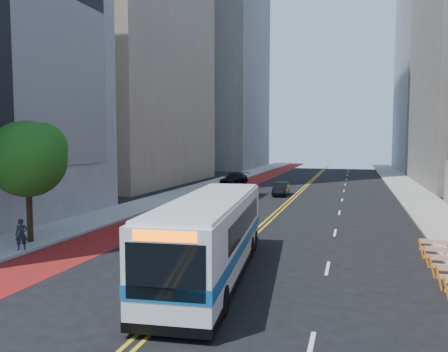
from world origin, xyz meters
name	(u,v)px	position (x,y,z in m)	size (l,w,h in m)	color
ground	(177,304)	(0.00, 0.00, 0.00)	(160.00, 160.00, 0.00)	black
sidewalk_left	(182,193)	(-12.00, 30.00, 0.07)	(4.00, 140.00, 0.15)	gray
sidewalk_right	(422,202)	(12.00, 30.00, 0.07)	(4.00, 140.00, 0.15)	gray
bus_lane_paint	(216,195)	(-8.10, 30.00, 0.00)	(3.60, 140.00, 0.01)	maroon
center_line_inner	(291,198)	(-0.18, 30.00, 0.00)	(0.14, 140.00, 0.01)	gold
center_line_outer	(295,198)	(0.18, 30.00, 0.00)	(0.14, 140.00, 0.01)	gold
lane_dashes	(344,191)	(4.80, 38.00, 0.01)	(0.14, 98.20, 0.01)	silver
midrise_left_far	(213,17)	(-24.00, 78.00, 32.50)	(20.00, 26.00, 65.00)	slate
street_tree	(29,156)	(-11.24, 6.04, 4.91)	(4.20, 4.20, 6.70)	black
transit_bus	(212,235)	(0.17, 3.41, 1.77)	(4.02, 12.56, 3.39)	silver
car_a	(209,193)	(-7.45, 25.58, 0.74)	(1.75, 4.34, 1.48)	black
car_b	(281,189)	(-1.50, 31.88, 0.69)	(1.45, 4.17, 1.37)	black
car_c	(234,179)	(-9.30, 41.54, 0.77)	(2.15, 5.29, 1.53)	black
pedestrian	(21,234)	(-10.40, 4.32, 0.95)	(0.58, 0.38, 1.60)	black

